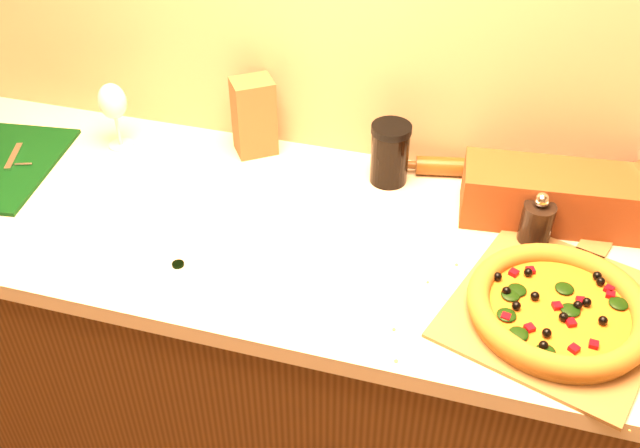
# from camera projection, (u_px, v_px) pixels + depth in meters

# --- Properties ---
(cabinet) EXTENTS (2.80, 0.65, 0.86)m
(cabinet) POSITION_uv_depth(u_px,v_px,m) (314.00, 370.00, 1.84)
(cabinet) COLOR #44280E
(cabinet) RESTS_ON ground
(countertop) EXTENTS (2.84, 0.68, 0.04)m
(countertop) POSITION_uv_depth(u_px,v_px,m) (313.00, 236.00, 1.56)
(countertop) COLOR beige
(countertop) RESTS_ON cabinet
(pizza_peel) EXTENTS (0.47, 0.58, 0.01)m
(pizza_peel) POSITION_uv_depth(u_px,v_px,m) (559.00, 305.00, 1.36)
(pizza_peel) COLOR brown
(pizza_peel) RESTS_ON countertop
(pizza) EXTENTS (0.34, 0.34, 0.05)m
(pizza) POSITION_uv_depth(u_px,v_px,m) (559.00, 308.00, 1.32)
(pizza) COLOR #B1852C
(pizza) RESTS_ON pizza_peel
(bottle_cap) EXTENTS (0.03, 0.03, 0.01)m
(bottle_cap) POSITION_uv_depth(u_px,v_px,m) (178.00, 264.00, 1.45)
(bottle_cap) COLOR black
(bottle_cap) RESTS_ON countertop
(pepper_grinder) EXTENTS (0.07, 0.07, 0.13)m
(pepper_grinder) POSITION_uv_depth(u_px,v_px,m) (537.00, 223.00, 1.48)
(pepper_grinder) COLOR black
(pepper_grinder) RESTS_ON countertop
(rolling_pin) EXTENTS (0.33, 0.09, 0.05)m
(rolling_pin) POSITION_uv_depth(u_px,v_px,m) (464.00, 167.00, 1.69)
(rolling_pin) COLOR #58300F
(rolling_pin) RESTS_ON countertop
(bread_bag) EXTENTS (0.45, 0.19, 0.12)m
(bread_bag) POSITION_uv_depth(u_px,v_px,m) (566.00, 198.00, 1.53)
(bread_bag) COLOR brown
(bread_bag) RESTS_ON countertop
(wine_glass) EXTENTS (0.07, 0.07, 0.17)m
(wine_glass) POSITION_uv_depth(u_px,v_px,m) (113.00, 103.00, 1.73)
(wine_glass) COLOR silver
(wine_glass) RESTS_ON countertop
(paper_bag) EXTENTS (0.12, 0.12, 0.19)m
(paper_bag) POSITION_uv_depth(u_px,v_px,m) (254.00, 117.00, 1.73)
(paper_bag) COLOR brown
(paper_bag) RESTS_ON countertop
(dark_jar) EXTENTS (0.09, 0.09, 0.15)m
(dark_jar) POSITION_uv_depth(u_px,v_px,m) (390.00, 153.00, 1.64)
(dark_jar) COLOR black
(dark_jar) RESTS_ON countertop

